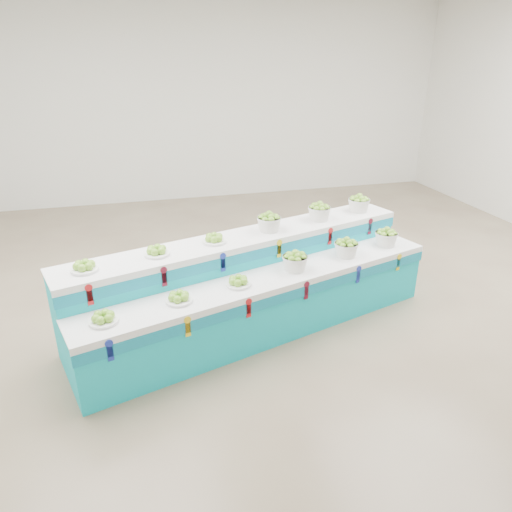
% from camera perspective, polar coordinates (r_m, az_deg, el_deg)
% --- Properties ---
extents(ground, '(10.00, 10.00, 0.00)m').
position_cam_1_polar(ground, '(6.15, 4.04, -5.25)').
color(ground, brown).
rests_on(ground, ground).
extents(back_wall, '(10.00, 0.00, 10.00)m').
position_cam_1_polar(back_wall, '(10.29, -5.06, 18.07)').
color(back_wall, silver).
rests_on(back_wall, ground).
extents(display_stand, '(4.41, 2.28, 1.02)m').
position_cam_1_polar(display_stand, '(5.37, 0.00, -3.52)').
color(display_stand, '#0FB5C7').
rests_on(display_stand, ground).
extents(plate_lower_left, '(0.33, 0.33, 0.11)m').
position_cam_1_polar(plate_lower_left, '(4.45, -18.04, -7.08)').
color(plate_lower_left, white).
rests_on(plate_lower_left, display_stand).
extents(plate_lower_mid, '(0.33, 0.33, 0.11)m').
position_cam_1_polar(plate_lower_mid, '(4.63, -9.35, -4.91)').
color(plate_lower_mid, white).
rests_on(plate_lower_mid, display_stand).
extents(plate_lower_right, '(0.33, 0.33, 0.11)m').
position_cam_1_polar(plate_lower_right, '(4.88, -2.17, -3.03)').
color(plate_lower_right, white).
rests_on(plate_lower_right, display_stand).
extents(basket_lower_left, '(0.35, 0.35, 0.22)m').
position_cam_1_polar(basket_lower_left, '(5.21, 4.74, -0.62)').
color(basket_lower_left, silver).
rests_on(basket_lower_left, display_stand).
extents(basket_lower_mid, '(0.35, 0.35, 0.22)m').
position_cam_1_polar(basket_lower_mid, '(5.66, 10.88, 1.02)').
color(basket_lower_mid, silver).
rests_on(basket_lower_mid, display_stand).
extents(basket_lower_right, '(0.35, 0.35, 0.22)m').
position_cam_1_polar(basket_lower_right, '(6.10, 15.51, 2.24)').
color(basket_lower_right, silver).
rests_on(basket_lower_right, display_stand).
extents(plate_upper_left, '(0.33, 0.33, 0.11)m').
position_cam_1_polar(plate_upper_left, '(4.79, -20.12, -1.12)').
color(plate_upper_left, white).
rests_on(plate_upper_left, display_stand).
extents(plate_upper_mid, '(0.33, 0.33, 0.11)m').
position_cam_1_polar(plate_upper_mid, '(4.95, -11.97, 0.67)').
color(plate_upper_mid, white).
rests_on(plate_upper_mid, display_stand).
extents(plate_upper_right, '(0.33, 0.33, 0.11)m').
position_cam_1_polar(plate_upper_right, '(5.19, -5.12, 2.17)').
color(plate_upper_right, white).
rests_on(plate_upper_right, display_stand).
extents(basket_upper_left, '(0.35, 0.35, 0.22)m').
position_cam_1_polar(basket_upper_left, '(5.51, 1.59, 4.15)').
color(basket_upper_left, silver).
rests_on(basket_upper_left, display_stand).
extents(basket_upper_mid, '(0.35, 0.35, 0.22)m').
position_cam_1_polar(basket_upper_mid, '(5.93, 7.69, 5.37)').
color(basket_upper_mid, silver).
rests_on(basket_upper_mid, display_stand).
extents(basket_upper_right, '(0.35, 0.35, 0.22)m').
position_cam_1_polar(basket_upper_right, '(6.36, 12.37, 6.26)').
color(basket_upper_right, silver).
rests_on(basket_upper_right, display_stand).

